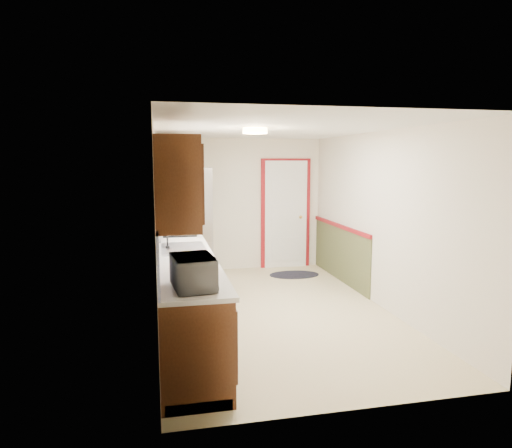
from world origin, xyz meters
name	(u,v)px	position (x,y,z in m)	size (l,w,h in m)	color
room_shell	(274,223)	(0.00, 0.00, 1.20)	(3.20, 5.20, 2.52)	beige
kitchen_run	(180,261)	(-1.24, -0.29, 0.81)	(0.63, 4.00, 2.20)	#3D1E0E
back_wall_trim	(297,222)	(0.99, 2.21, 0.89)	(1.12, 2.30, 2.08)	maroon
ceiling_fixture	(255,131)	(-0.30, -0.20, 2.36)	(0.30, 0.30, 0.06)	#FFD88C
microwave	(194,269)	(-1.20, -1.95, 1.11)	(0.49, 0.27, 0.34)	white
refrigerator	(187,226)	(-1.02, 1.75, 0.95)	(0.82, 0.80, 1.89)	#B7B7BC
rug	(294,275)	(0.83, 1.81, 0.01)	(0.88, 0.57, 0.01)	black
cooktop	(179,234)	(-1.19, 0.93, 0.95)	(0.47, 0.56, 0.02)	black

